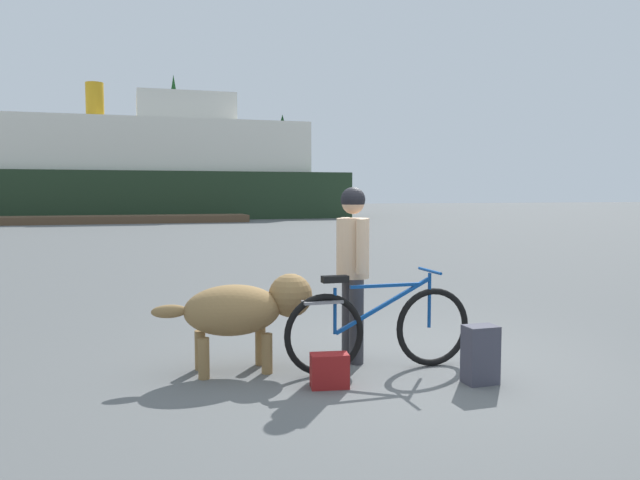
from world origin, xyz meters
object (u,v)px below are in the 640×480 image
object	(u,v)px
handbag_pannier	(330,371)
ferry_boat	(148,172)
person_cyclist	(353,257)
dog	(245,309)
backpack	(480,355)
bicycle	(379,328)

from	to	relation	value
handbag_pannier	ferry_boat	size ratio (longest dim) A/B	0.01
person_cyclist	handbag_pannier	distance (m)	1.24
handbag_pannier	person_cyclist	bearing A→B (deg)	57.26
dog	backpack	bearing A→B (deg)	-27.53
ferry_boat	dog	bearing A→B (deg)	-90.16
bicycle	dog	size ratio (longest dim) A/B	1.24
person_cyclist	bicycle	bearing A→B (deg)	-73.93
backpack	handbag_pannier	xyz separation A→B (m)	(-1.28, 0.27, -0.11)
bicycle	handbag_pannier	xyz separation A→B (m)	(-0.59, -0.34, -0.26)
bicycle	dog	xyz separation A→B (m)	(-1.18, 0.37, 0.18)
person_cyclist	ferry_boat	size ratio (longest dim) A/B	0.07
dog	ferry_boat	bearing A→B (deg)	89.84
handbag_pannier	ferry_boat	distance (m)	37.05
person_cyclist	dog	bearing A→B (deg)	-178.43
person_cyclist	dog	xyz separation A→B (m)	(-1.07, -0.03, -0.44)
dog	backpack	size ratio (longest dim) A/B	2.92
person_cyclist	backpack	bearing A→B (deg)	-51.22
bicycle	dog	bearing A→B (deg)	162.80
bicycle	dog	world-z (taller)	bicycle
bicycle	person_cyclist	world-z (taller)	person_cyclist
bicycle	handbag_pannier	bearing A→B (deg)	-149.80
backpack	ferry_boat	xyz separation A→B (m)	(-1.77, 37.21, 2.72)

